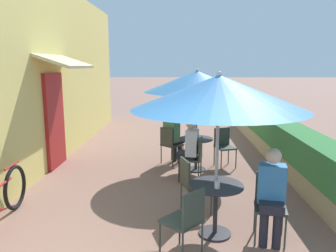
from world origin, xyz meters
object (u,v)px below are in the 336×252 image
(cafe_chair_near_left, at_px, (186,218))
(seated_patron_mid_right, at_px, (173,134))
(patio_table_mid, at_px, (196,148))
(cafe_chair_mid_left, at_px, (224,144))
(cafe_chair_mid_right, at_px, (170,142))
(coffee_cup_mid, at_px, (192,136))
(seated_patron_mid_back, at_px, (189,147))
(patio_umbrella_near, at_px, (219,93))
(cafe_chair_near_right, at_px, (270,201))
(patio_table_near, at_px, (216,199))
(coffee_cup_near, at_px, (217,185))
(cafe_chair_mid_back, at_px, (195,156))
(seated_patron_near_right, at_px, (272,192))
(cafe_chair_near_back, at_px, (192,181))
(patio_umbrella_mid, at_px, (197,82))

(cafe_chair_near_left, distance_m, seated_patron_mid_right, 3.86)
(patio_table_mid, bearing_deg, cafe_chair_mid_left, 25.00)
(seated_patron_mid_right, bearing_deg, cafe_chair_near_left, -45.59)
(cafe_chair_mid_right, relative_size, seated_patron_mid_right, 0.70)
(cafe_chair_mid_right, xyz_separation_m, coffee_cup_mid, (0.49, -0.33, 0.24))
(patio_table_mid, xyz_separation_m, seated_patron_mid_back, (-0.17, -0.68, 0.19))
(cafe_chair_near_left, relative_size, seated_patron_mid_back, 0.70)
(patio_umbrella_near, relative_size, seated_patron_mid_right, 1.79)
(cafe_chair_near_left, xyz_separation_m, seated_patron_mid_back, (0.12, 2.67, 0.17))
(patio_umbrella_near, bearing_deg, patio_table_mid, 92.42)
(cafe_chair_near_right, bearing_deg, patio_table_near, 6.20)
(coffee_cup_near, distance_m, cafe_chair_mid_right, 3.40)
(cafe_chair_near_right, height_order, seated_patron_mid_back, seated_patron_mid_back)
(patio_table_near, height_order, patio_table_mid, same)
(cafe_chair_near_left, distance_m, cafe_chair_mid_back, 2.66)
(cafe_chair_near_right, xyz_separation_m, cafe_chair_mid_right, (-1.40, 3.25, 0.00))
(patio_table_near, xyz_separation_m, cafe_chair_mid_back, (-0.18, 2.07, 0.02))
(cafe_chair_mid_right, bearing_deg, seated_patron_near_right, -26.44)
(cafe_chair_near_back, bearing_deg, seated_patron_mid_back, 161.04)
(cafe_chair_near_left, distance_m, cafe_chair_mid_left, 3.77)
(seated_patron_mid_back, distance_m, coffee_cup_mid, 0.76)
(cafe_chair_near_left, xyz_separation_m, cafe_chair_near_back, (0.11, 1.22, 0.00))
(seated_patron_mid_back, bearing_deg, seated_patron_mid_right, 27.13)
(coffee_cup_near, distance_m, cafe_chair_mid_back, 2.23)
(patio_table_near, relative_size, cafe_chair_mid_back, 0.84)
(cafe_chair_mid_back, xyz_separation_m, seated_patron_mid_back, (-0.11, 0.02, 0.17))
(seated_patron_near_right, xyz_separation_m, patio_umbrella_mid, (-0.80, 2.95, 1.24))
(cafe_chair_near_left, height_order, coffee_cup_mid, cafe_chair_near_left)
(patio_umbrella_near, bearing_deg, coffee_cup_mid, 94.12)
(cafe_chair_mid_left, xyz_separation_m, seated_patron_mid_right, (-1.15, 0.19, 0.17))
(patio_umbrella_near, relative_size, coffee_cup_mid, 24.89)
(cafe_chair_near_right, distance_m, cafe_chair_mid_back, 2.31)
(cafe_chair_mid_right, height_order, cafe_chair_mid_back, same)
(patio_umbrella_mid, xyz_separation_m, cafe_chair_mid_right, (-0.58, 0.41, -1.41))
(coffee_cup_near, bearing_deg, coffee_cup_mid, 93.91)
(patio_umbrella_mid, xyz_separation_m, seated_patron_mid_right, (-0.51, 0.49, -1.24))
(patio_umbrella_near, xyz_separation_m, patio_table_mid, (-0.12, 2.78, -1.43))
(cafe_chair_near_left, relative_size, cafe_chair_mid_right, 1.00)
(patio_umbrella_near, relative_size, coffee_cup_near, 24.89)
(cafe_chair_mid_left, bearing_deg, cafe_chair_mid_right, -23.80)
(cafe_chair_mid_left, height_order, cafe_chair_mid_back, same)
(patio_table_near, xyz_separation_m, cafe_chair_mid_left, (0.52, 3.08, 0.02))
(coffee_cup_near, xyz_separation_m, patio_umbrella_mid, (-0.12, 2.91, 1.17))
(patio_umbrella_near, xyz_separation_m, seated_patron_mid_back, (-0.29, 2.09, -1.24))
(cafe_chair_mid_right, relative_size, coffee_cup_mid, 9.67)
(cafe_chair_near_right, xyz_separation_m, cafe_chair_mid_left, (-0.18, 3.14, 0.00))
(cafe_chair_mid_back, bearing_deg, cafe_chair_mid_left, -23.80)
(cafe_chair_mid_left, bearing_deg, seated_patron_mid_back, 31.60)
(cafe_chair_mid_left, bearing_deg, patio_umbrella_mid, 6.20)
(coffee_cup_near, relative_size, cafe_chair_mid_left, 0.10)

